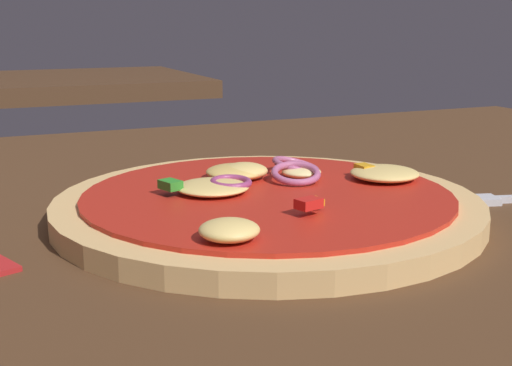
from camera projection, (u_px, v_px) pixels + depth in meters
dining_table at (315, 247)px, 0.48m from camera, size 1.11×0.89×0.04m
pizza at (268, 203)px, 0.49m from camera, size 0.29×0.29×0.03m
background_table at (36, 86)px, 1.62m from camera, size 0.73×0.50×0.04m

